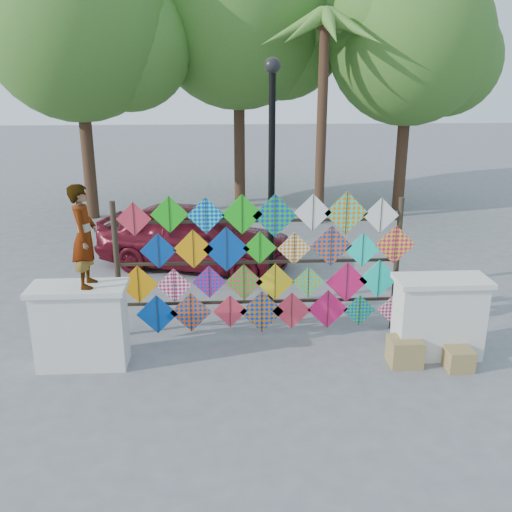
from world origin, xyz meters
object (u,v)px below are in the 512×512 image
kite_rack (265,265)px  sedan (194,235)px  vendor_woman (84,236)px  lamppost (272,163)px

kite_rack → sedan: (-1.32, 3.51, -0.48)m
kite_rack → vendor_woman: bearing=-160.5°
kite_rack → vendor_woman: (-2.62, -0.93, 0.80)m
kite_rack → lamppost: bearing=80.8°
kite_rack → vendor_woman: size_ratio=3.29×
kite_rack → sedan: bearing=110.6°
sedan → lamppost: 3.34m
vendor_woman → sedan: vendor_woman is taller
sedan → kite_rack: bearing=-140.1°
kite_rack → lamppost: (0.21, 1.27, 1.47)m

